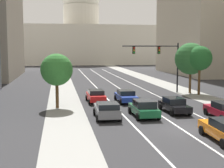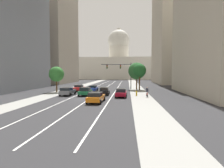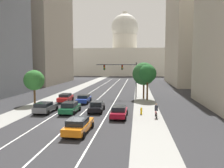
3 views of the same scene
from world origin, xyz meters
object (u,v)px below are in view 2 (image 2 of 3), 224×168
(car_black, at_px, (104,91))
(street_tree_near_right, at_px, (137,71))
(capitol_building, at_px, (119,64))
(car_gray, at_px, (67,91))
(car_blue, at_px, (93,88))
(car_orange, at_px, (96,97))
(fire_hydrant, at_px, (136,93))
(street_tree_near_left, at_px, (56,74))
(car_red, at_px, (79,88))
(car_crimson, at_px, (121,93))
(street_tree_far_right, at_px, (140,71))
(car_green, at_px, (85,91))
(traffic_signal_mast, at_px, (121,70))
(cyclist, at_px, (147,92))

(car_black, bearing_deg, street_tree_near_right, -30.83)
(capitol_building, height_order, car_gray, capitol_building)
(car_blue, xyz_separation_m, car_black, (3.32, -6.31, 0.01))
(car_orange, relative_size, fire_hydrant, 5.29)
(street_tree_near_left, bearing_deg, car_black, -21.54)
(car_blue, relative_size, car_black, 1.00)
(car_red, bearing_deg, car_crimson, -136.51)
(capitol_building, distance_m, street_tree_far_right, 87.19)
(car_gray, distance_m, street_tree_near_left, 7.85)
(car_green, height_order, traffic_signal_mast, traffic_signal_mast)
(capitol_building, relative_size, cyclist, 30.51)
(car_crimson, bearing_deg, capitol_building, 3.60)
(capitol_building, height_order, traffic_signal_mast, capitol_building)
(traffic_signal_mast, bearing_deg, car_black, -102.35)
(car_gray, relative_size, street_tree_far_right, 0.67)
(cyclist, bearing_deg, car_crimson, 94.06)
(car_black, bearing_deg, cyclist, -109.92)
(capitol_building, xyz_separation_m, car_red, (-4.97, -90.26, -9.51))
(street_tree_far_right, xyz_separation_m, street_tree_near_left, (-18.16, -6.28, -0.85))
(car_black, bearing_deg, car_crimson, -135.13)
(car_black, bearing_deg, fire_hydrant, -101.18)
(street_tree_far_right, bearing_deg, car_green, -131.57)
(car_gray, xyz_separation_m, street_tree_far_right, (13.92, 12.12, 3.94))
(fire_hydrant, distance_m, street_tree_near_right, 13.72)
(fire_hydrant, relative_size, street_tree_near_right, 0.13)
(car_blue, height_order, car_black, car_black)
(car_crimson, height_order, car_blue, car_crimson)
(car_red, relative_size, traffic_signal_mast, 0.55)
(car_orange, distance_m, street_tree_near_right, 22.93)
(car_orange, bearing_deg, street_tree_far_right, -17.78)
(cyclist, distance_m, street_tree_near_right, 15.13)
(capitol_building, xyz_separation_m, car_orange, (1.65, -106.65, -9.50))
(car_crimson, height_order, car_black, car_crimson)
(cyclist, bearing_deg, capitol_building, 2.07)
(car_red, relative_size, car_green, 0.97)
(capitol_building, relative_size, car_red, 12.27)
(street_tree_near_right, bearing_deg, car_crimson, -102.50)
(car_red, xyz_separation_m, car_crimson, (9.95, -10.00, -0.01))
(car_gray, xyz_separation_m, fire_hydrant, (12.67, 0.55, -0.31))
(car_gray, xyz_separation_m, traffic_signal_mast, (9.50, 14.61, 4.10))
(fire_hydrant, height_order, cyclist, cyclist)
(cyclist, bearing_deg, car_black, 68.58)
(car_orange, bearing_deg, traffic_signal_mast, -5.09)
(car_orange, xyz_separation_m, street_tree_near_right, (6.69, 21.59, 3.86))
(capitol_building, distance_m, car_orange, 107.09)
(car_red, bearing_deg, cyclist, -124.51)
(car_orange, bearing_deg, car_gray, 41.87)
(car_blue, bearing_deg, car_green, 178.89)
(capitol_building, xyz_separation_m, street_tree_near_left, (-9.22, -92.84, -6.40))
(car_black, xyz_separation_m, street_tree_near_left, (-10.87, 4.29, 3.13))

